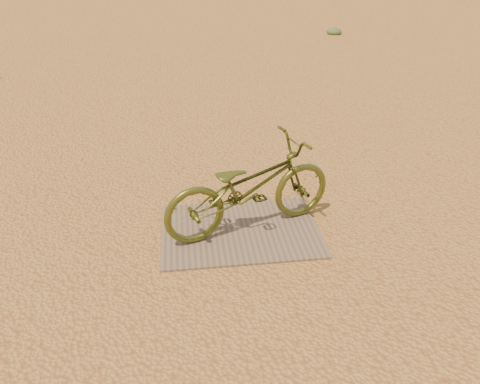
{
  "coord_description": "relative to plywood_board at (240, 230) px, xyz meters",
  "views": [
    {
      "loc": [
        -0.16,
        -3.83,
        2.63
      ],
      "look_at": [
        0.34,
        0.07,
        0.45
      ],
      "focal_mm": 35.0,
      "sensor_mm": 36.0,
      "label": 1
    }
  ],
  "objects": [
    {
      "name": "plywood_board",
      "position": [
        0.0,
        0.0,
        0.0
      ],
      "size": [
        1.58,
        1.13,
        0.02
      ],
      "primitive_type": "cube",
      "color": "#785F50",
      "rests_on": "ground"
    },
    {
      "name": "kale_b",
      "position": [
        4.14,
        10.14,
        -0.01
      ],
      "size": [
        0.44,
        0.44,
        0.24
      ],
      "primitive_type": "ellipsoid",
      "color": "#5A714C",
      "rests_on": "ground"
    },
    {
      "name": "ground",
      "position": [
        -0.34,
        -0.07,
        -0.01
      ],
      "size": [
        120.0,
        120.0,
        0.0
      ],
      "primitive_type": "plane",
      "color": "#C08C49",
      "rests_on": "ground"
    },
    {
      "name": "bicycle",
      "position": [
        0.1,
        0.03,
        0.47
      ],
      "size": [
        1.86,
        1.12,
        0.92
      ],
      "primitive_type": "imported",
      "rotation": [
        0.0,
        0.0,
        1.88
      ],
      "color": "#4B521C",
      "rests_on": "plywood_board"
    }
  ]
}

